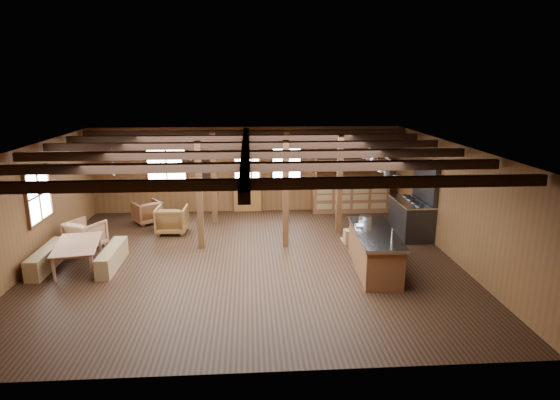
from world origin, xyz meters
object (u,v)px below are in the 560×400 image
at_px(dining_table, 80,255).
at_px(armchair_a, 147,212).
at_px(armchair_b, 172,220).
at_px(armchair_c, 86,234).
at_px(kitchen_island, 374,251).
at_px(commercial_range, 413,212).

height_order(dining_table, armchair_a, armchair_a).
bearing_deg(armchair_b, armchair_c, 30.78).
bearing_deg(armchair_a, armchair_b, 97.48).
xyz_separation_m(kitchen_island, armchair_a, (-5.97, 4.07, -0.13)).
height_order(dining_table, armchair_b, armchair_b).
relative_size(armchair_b, armchair_c, 1.05).
distance_m(kitchen_island, dining_table, 6.83).
distance_m(dining_table, armchair_b, 3.01).
bearing_deg(armchair_a, armchair_c, 26.93).
distance_m(commercial_range, armchair_b, 6.84).
bearing_deg(armchair_b, kitchen_island, 150.99).
relative_size(dining_table, armchair_b, 1.96).
bearing_deg(armchair_a, kitchen_island, 110.87).
distance_m(commercial_range, dining_table, 8.74).
bearing_deg(kitchen_island, dining_table, 178.41).
xyz_separation_m(kitchen_island, commercial_range, (1.74, 2.40, 0.19)).
bearing_deg(dining_table, armchair_c, 2.25).
bearing_deg(kitchen_island, armchair_a, 149.30).
distance_m(dining_table, armchair_a, 3.55).
distance_m(commercial_range, armchair_c, 8.86).
height_order(armchair_b, armchair_c, armchair_b).
bearing_deg(kitchen_island, commercial_range, 57.60).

